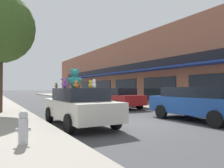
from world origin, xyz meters
TOP-DOWN VIEW (x-y plane):
  - ground_plane at (0.00, 0.00)m, footprint 260.00×260.00m
  - sidewalk_near at (-5.30, 0.00)m, footprint 3.31×90.00m
  - sidewalk_far at (5.30, 0.00)m, footprint 3.31×90.00m
  - storefront_row at (12.51, 14.39)m, footprint 12.40×41.92m
  - plush_art_car at (-2.52, 0.43)m, footprint 1.93×4.39m
  - teddy_bear_giant at (-2.62, 0.68)m, footprint 0.60×0.43m
  - teddy_bear_orange at (-2.96, -0.39)m, footprint 0.20×0.14m
  - teddy_bear_brown at (-3.17, 1.44)m, footprint 0.18×0.12m
  - teddy_bear_yellow at (-2.29, -0.14)m, footprint 0.18×0.22m
  - teddy_bear_cream at (-2.75, 1.53)m, footprint 0.19×0.17m
  - teddy_bear_red at (-2.86, -0.19)m, footprint 0.19×0.13m
  - teddy_bear_green at (-3.06, 0.59)m, footprint 0.17×0.21m
  - teddy_bear_purple at (-3.15, 0.29)m, footprint 0.26×0.19m
  - teddy_bear_white at (-2.37, -0.62)m, footprint 0.23×0.21m
  - parked_car_far_left at (2.61, -1.06)m, footprint 2.02×4.71m
  - parked_car_far_center at (2.61, 5.98)m, footprint 1.93×4.49m
  - parked_car_far_right at (2.61, 12.48)m, footprint 2.04×4.36m
  - fire_hydrant at (-4.91, -2.21)m, footprint 0.33×0.22m

SIDE VIEW (x-z plane):
  - ground_plane at x=0.00m, z-range 0.00..0.00m
  - sidewalk_near at x=-5.30m, z-range 0.00..0.17m
  - sidewalk_far at x=5.30m, z-range 0.00..0.17m
  - fire_hydrant at x=-4.91m, z-range 0.17..0.96m
  - parked_car_far_right at x=2.61m, z-range 0.07..1.50m
  - parked_car_far_center at x=2.61m, z-range 0.06..1.52m
  - plush_art_car at x=-2.52m, z-range 0.05..1.53m
  - parked_car_far_left at x=2.61m, z-range 0.08..1.61m
  - teddy_bear_brown at x=-3.17m, z-range 1.48..1.71m
  - teddy_bear_red at x=-2.86m, z-range 1.48..1.73m
  - teddy_bear_cream at x=-2.75m, z-range 1.48..1.74m
  - teddy_bear_orange at x=-2.96m, z-range 1.48..1.74m
  - teddy_bear_green at x=-3.06m, z-range 1.48..1.76m
  - teddy_bear_yellow at x=-2.29m, z-range 1.48..1.77m
  - teddy_bear_white at x=-2.37m, z-range 1.48..1.80m
  - teddy_bear_purple at x=-3.15m, z-range 1.48..1.82m
  - teddy_bear_giant at x=-2.62m, z-range 1.47..2.26m
  - storefront_row at x=12.51m, z-range 0.00..6.71m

